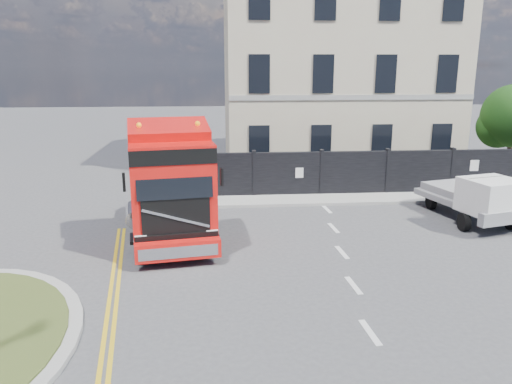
{
  "coord_description": "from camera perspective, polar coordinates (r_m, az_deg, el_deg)",
  "views": [
    {
      "loc": [
        -0.62,
        -12.43,
        5.7
      ],
      "look_at": [
        0.6,
        2.85,
        1.8
      ],
      "focal_mm": 35.0,
      "sensor_mm": 36.0,
      "label": 1
    }
  ],
  "objects": [
    {
      "name": "ground",
      "position": [
        13.69,
        -1.57,
        -10.34
      ],
      "size": [
        120.0,
        120.0,
        0.0
      ],
      "primitive_type": "plane",
      "color": "#424244",
      "rests_on": "ground"
    },
    {
      "name": "hoarding_fence",
      "position": [
        23.08,
        13.66,
        2.13
      ],
      "size": [
        18.8,
        0.25,
        2.0
      ],
      "color": "black",
      "rests_on": "ground"
    },
    {
      "name": "georgian_building",
      "position": [
        29.67,
        8.6,
        14.27
      ],
      "size": [
        12.3,
        10.3,
        12.8
      ],
      "color": "beige",
      "rests_on": "ground"
    },
    {
      "name": "tree",
      "position": [
        28.87,
        27.01,
        7.48
      ],
      "size": [
        3.2,
        3.2,
        4.8
      ],
      "color": "#382619",
      "rests_on": "ground"
    },
    {
      "name": "pavement_far",
      "position": [
        22.29,
        12.88,
        -0.74
      ],
      "size": [
        20.0,
        1.6,
        0.12
      ],
      "primitive_type": "cube",
      "color": "gray",
      "rests_on": "ground"
    },
    {
      "name": "truck",
      "position": [
        16.33,
        -9.72,
        0.12
      ],
      "size": [
        3.44,
        6.87,
        3.93
      ],
      "rotation": [
        0.0,
        0.0,
        0.16
      ],
      "color": "black",
      "rests_on": "ground"
    },
    {
      "name": "flatbed_pickup",
      "position": [
        19.82,
        24.44,
        -0.75
      ],
      "size": [
        2.83,
        4.79,
        1.85
      ],
      "rotation": [
        0.0,
        0.0,
        0.26
      ],
      "color": "gray",
      "rests_on": "ground"
    }
  ]
}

